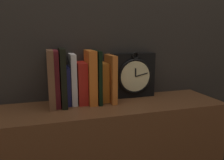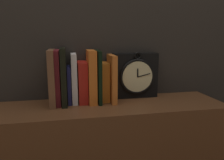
{
  "view_description": "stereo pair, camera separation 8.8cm",
  "coord_description": "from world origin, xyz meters",
  "px_view_note": "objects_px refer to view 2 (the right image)",
  "views": [
    {
      "loc": [
        -0.27,
        -0.91,
        1.21
      ],
      "look_at": [
        0.0,
        0.0,
        1.02
      ],
      "focal_mm": 35.0,
      "sensor_mm": 36.0,
      "label": 1
    },
    {
      "loc": [
        -0.19,
        -0.93,
        1.21
      ],
      "look_at": [
        0.0,
        0.0,
        1.02
      ],
      "focal_mm": 35.0,
      "sensor_mm": 36.0,
      "label": 2
    }
  ],
  "objects_px": {
    "book_slot9_orange": "(112,78)",
    "book_slot6_orange": "(92,77)",
    "book_slot5_red": "(83,82)",
    "book_slot4_white": "(74,78)",
    "book_slot8_orange": "(104,82)",
    "clock": "(135,76)",
    "book_slot2_black": "(64,76)",
    "book_slot7_black": "(98,77)",
    "book_slot3_navy": "(69,85)",
    "book_slot1_maroon": "(58,77)",
    "book_slot0_brown": "(52,78)"
  },
  "relations": [
    {
      "from": "book_slot5_red",
      "to": "book_slot0_brown",
      "type": "bearing_deg",
      "value": -173.92
    },
    {
      "from": "clock",
      "to": "book_slot8_orange",
      "type": "xyz_separation_m",
      "value": [
        -0.16,
        -0.02,
        -0.02
      ]
    },
    {
      "from": "book_slot9_orange",
      "to": "book_slot6_orange",
      "type": "bearing_deg",
      "value": 178.0
    },
    {
      "from": "book_slot1_maroon",
      "to": "book_slot7_black",
      "type": "distance_m",
      "value": 0.18
    },
    {
      "from": "book_slot5_red",
      "to": "book_slot1_maroon",
      "type": "bearing_deg",
      "value": -177.09
    },
    {
      "from": "book_slot7_black",
      "to": "book_slot9_orange",
      "type": "height_order",
      "value": "book_slot7_black"
    },
    {
      "from": "book_slot1_maroon",
      "to": "book_slot2_black",
      "type": "relative_size",
      "value": 0.97
    },
    {
      "from": "book_slot6_orange",
      "to": "book_slot8_orange",
      "type": "distance_m",
      "value": 0.07
    },
    {
      "from": "book_slot5_red",
      "to": "book_slot3_navy",
      "type": "bearing_deg",
      "value": 177.02
    },
    {
      "from": "book_slot0_brown",
      "to": "book_slot7_black",
      "type": "distance_m",
      "value": 0.21
    },
    {
      "from": "book_slot0_brown",
      "to": "book_slot1_maroon",
      "type": "distance_m",
      "value": 0.03
    },
    {
      "from": "book_slot2_black",
      "to": "book_slot9_orange",
      "type": "bearing_deg",
      "value": 0.3
    },
    {
      "from": "book_slot1_maroon",
      "to": "book_slot3_navy",
      "type": "height_order",
      "value": "book_slot1_maroon"
    },
    {
      "from": "book_slot4_white",
      "to": "book_slot7_black",
      "type": "bearing_deg",
      "value": -6.75
    },
    {
      "from": "clock",
      "to": "book_slot8_orange",
      "type": "distance_m",
      "value": 0.17
    },
    {
      "from": "book_slot2_black",
      "to": "book_slot4_white",
      "type": "height_order",
      "value": "book_slot2_black"
    },
    {
      "from": "book_slot5_red",
      "to": "book_slot2_black",
      "type": "bearing_deg",
      "value": -171.09
    },
    {
      "from": "book_slot8_orange",
      "to": "book_slot4_white",
      "type": "bearing_deg",
      "value": -178.34
    },
    {
      "from": "book_slot1_maroon",
      "to": "book_slot2_black",
      "type": "bearing_deg",
      "value": -16.18
    },
    {
      "from": "book_slot0_brown",
      "to": "book_slot9_orange",
      "type": "height_order",
      "value": "book_slot0_brown"
    },
    {
      "from": "book_slot6_orange",
      "to": "book_slot3_navy",
      "type": "bearing_deg",
      "value": 173.37
    },
    {
      "from": "book_slot7_black",
      "to": "book_slot8_orange",
      "type": "bearing_deg",
      "value": 30.45
    },
    {
      "from": "book_slot5_red",
      "to": "book_slot6_orange",
      "type": "distance_m",
      "value": 0.05
    },
    {
      "from": "book_slot1_maroon",
      "to": "book_slot7_black",
      "type": "xyz_separation_m",
      "value": [
        0.18,
        -0.01,
        -0.0
      ]
    },
    {
      "from": "book_slot3_navy",
      "to": "book_slot0_brown",
      "type": "bearing_deg",
      "value": -166.44
    },
    {
      "from": "clock",
      "to": "book_slot7_black",
      "type": "height_order",
      "value": "book_slot7_black"
    },
    {
      "from": "book_slot8_orange",
      "to": "book_slot3_navy",
      "type": "bearing_deg",
      "value": -178.83
    },
    {
      "from": "clock",
      "to": "book_slot1_maroon",
      "type": "bearing_deg",
      "value": -174.91
    },
    {
      "from": "book_slot1_maroon",
      "to": "book_slot5_red",
      "type": "xyz_separation_m",
      "value": [
        0.11,
        0.01,
        -0.03
      ]
    },
    {
      "from": "book_slot0_brown",
      "to": "book_slot8_orange",
      "type": "relative_size",
      "value": 1.35
    },
    {
      "from": "book_slot2_black",
      "to": "book_slot5_red",
      "type": "relative_size",
      "value": 1.34
    },
    {
      "from": "book_slot7_black",
      "to": "book_slot9_orange",
      "type": "relative_size",
      "value": 1.1
    },
    {
      "from": "book_slot4_white",
      "to": "book_slot6_orange",
      "type": "distance_m",
      "value": 0.08
    },
    {
      "from": "book_slot3_navy",
      "to": "book_slot8_orange",
      "type": "height_order",
      "value": "book_slot8_orange"
    },
    {
      "from": "book_slot2_black",
      "to": "book_slot9_orange",
      "type": "height_order",
      "value": "book_slot2_black"
    },
    {
      "from": "book_slot6_orange",
      "to": "book_slot9_orange",
      "type": "distance_m",
      "value": 0.1
    },
    {
      "from": "book_slot4_white",
      "to": "book_slot8_orange",
      "type": "distance_m",
      "value": 0.14
    },
    {
      "from": "book_slot2_black",
      "to": "book_slot8_orange",
      "type": "xyz_separation_m",
      "value": [
        0.19,
        0.02,
        -0.04
      ]
    },
    {
      "from": "book_slot2_black",
      "to": "book_slot8_orange",
      "type": "bearing_deg",
      "value": 6.06
    },
    {
      "from": "clock",
      "to": "book_slot9_orange",
      "type": "xyz_separation_m",
      "value": [
        -0.13,
        -0.04,
        -0.0
      ]
    },
    {
      "from": "book_slot0_brown",
      "to": "book_slot1_maroon",
      "type": "bearing_deg",
      "value": 20.06
    },
    {
      "from": "book_slot8_orange",
      "to": "clock",
      "type": "bearing_deg",
      "value": 7.43
    },
    {
      "from": "book_slot2_black",
      "to": "book_slot3_navy",
      "type": "bearing_deg",
      "value": 35.98
    },
    {
      "from": "book_slot1_maroon",
      "to": "book_slot7_black",
      "type": "bearing_deg",
      "value": -1.58
    },
    {
      "from": "book_slot1_maroon",
      "to": "book_slot9_orange",
      "type": "distance_m",
      "value": 0.25
    },
    {
      "from": "book_slot5_red",
      "to": "book_slot4_white",
      "type": "bearing_deg",
      "value": 176.33
    },
    {
      "from": "book_slot6_orange",
      "to": "book_slot9_orange",
      "type": "height_order",
      "value": "book_slot6_orange"
    },
    {
      "from": "clock",
      "to": "book_slot6_orange",
      "type": "bearing_deg",
      "value": -170.72
    },
    {
      "from": "book_slot4_white",
      "to": "book_slot9_orange",
      "type": "height_order",
      "value": "book_slot4_white"
    },
    {
      "from": "clock",
      "to": "book_slot4_white",
      "type": "height_order",
      "value": "clock"
    }
  ]
}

